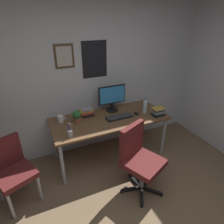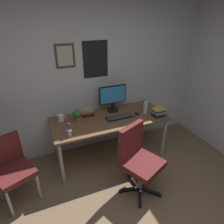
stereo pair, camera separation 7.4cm
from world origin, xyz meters
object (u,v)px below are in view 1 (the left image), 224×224
object	(u,v)px
keyboard	(119,117)
computer_mouse	(137,113)
office_chair	(139,157)
side_chair	(12,168)
monitor	(112,97)
coffee_mug_near	(61,119)
water_bottle	(145,107)
book_stack_left	(158,111)
book_stack_right	(87,112)
potted_plant	(77,116)
pen_cup	(70,133)

from	to	relation	value
keyboard	computer_mouse	distance (m)	0.30
office_chair	side_chair	world-z (taller)	office_chair
office_chair	keyboard	size ratio (longest dim) A/B	2.21
monitor	coffee_mug_near	bearing A→B (deg)	-177.40
water_bottle	book_stack_left	bearing A→B (deg)	-48.56
computer_mouse	water_bottle	world-z (taller)	water_bottle
book_stack_right	keyboard	bearing A→B (deg)	-33.08
office_chair	coffee_mug_near	size ratio (longest dim) A/B	7.55
potted_plant	pen_cup	size ratio (longest dim) A/B	0.98
side_chair	coffee_mug_near	world-z (taller)	side_chair
book_stack_right	office_chair	bearing A→B (deg)	-70.55
coffee_mug_near	book_stack_right	distance (m)	0.42
monitor	keyboard	distance (m)	0.36
monitor	side_chair	bearing A→B (deg)	-161.03
office_chair	coffee_mug_near	xyz separation A→B (m)	(-0.78, 0.98, 0.25)
keyboard	book_stack_right	distance (m)	0.53
coffee_mug_near	monitor	bearing A→B (deg)	2.60
pen_cup	book_stack_left	size ratio (longest dim) A/B	1.02
coffee_mug_near	book_stack_right	bearing A→B (deg)	6.03
side_chair	keyboard	world-z (taller)	side_chair
computer_mouse	potted_plant	world-z (taller)	potted_plant
side_chair	monitor	distance (m)	1.74
office_chair	coffee_mug_near	distance (m)	1.28
side_chair	potted_plant	distance (m)	1.08
monitor	keyboard	xyz separation A→B (m)	(0.00, -0.28, -0.23)
office_chair	pen_cup	world-z (taller)	office_chair
monitor	coffee_mug_near	distance (m)	0.88
monitor	computer_mouse	size ratio (longest dim) A/B	4.18
monitor	water_bottle	distance (m)	0.56
potted_plant	keyboard	bearing A→B (deg)	-11.83
computer_mouse	book_stack_right	xyz separation A→B (m)	(-0.74, 0.30, 0.04)
monitor	pen_cup	xyz separation A→B (m)	(-0.83, -0.49, -0.19)
water_bottle	book_stack_left	world-z (taller)	water_bottle
keyboard	book_stack_left	xyz separation A→B (m)	(0.59, -0.18, 0.06)
side_chair	book_stack_left	distance (m)	2.20
computer_mouse	potted_plant	size ratio (longest dim) A/B	0.56
keyboard	potted_plant	bearing A→B (deg)	168.17
keyboard	book_stack_left	size ratio (longest dim) A/B	2.20
keyboard	computer_mouse	xyz separation A→B (m)	(0.30, -0.02, 0.01)
book_stack_left	book_stack_right	size ratio (longest dim) A/B	0.94
monitor	potted_plant	world-z (taller)	monitor
keyboard	book_stack_right	xyz separation A→B (m)	(-0.44, 0.29, 0.04)
computer_mouse	book_stack_left	bearing A→B (deg)	-29.29
water_bottle	pen_cup	size ratio (longest dim) A/B	1.26
coffee_mug_near	book_stack_right	xyz separation A→B (m)	(0.42, 0.04, 0.00)
keyboard	coffee_mug_near	distance (m)	0.90
keyboard	pen_cup	distance (m)	0.86
pen_cup	book_stack_left	bearing A→B (deg)	1.16
keyboard	potted_plant	size ratio (longest dim) A/B	2.21
pen_cup	book_stack_right	size ratio (longest dim) A/B	0.96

